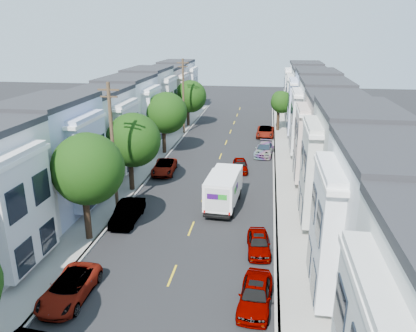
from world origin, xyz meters
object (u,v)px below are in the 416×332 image
Objects in this scene: utility_pole_near at (113,149)px; tree_b at (87,169)px; tree_far_r at (281,103)px; utility_pole_far at (183,97)px; lead_sedan at (240,165)px; parked_left_b at (69,288)px; parked_left_c at (128,213)px; parked_right_b at (258,243)px; tree_c at (132,140)px; tree_d at (166,113)px; parked_left_d at (164,167)px; tree_e at (190,96)px; fedex_truck at (224,188)px; parked_right_a at (255,294)px; parked_right_d at (265,132)px; parked_right_c at (264,149)px.

tree_b is at bearing -90.02° from utility_pole_near.
tree_far_r is 0.57× the size of utility_pole_far.
parked_left_b is (-7.47, -22.05, 0.01)m from lead_sedan.
parked_left_c is 1.16× the size of parked_right_b.
tree_c is 11.84m from lead_sedan.
tree_far_r is at bearing 45.10° from tree_d.
parked_left_d is (1.40, -6.65, -4.16)m from tree_d.
tree_d is at bearing -90.00° from tree_e.
fedex_truck is 1.56× the size of lead_sedan.
parked_right_a reaches higher than parked_left_b.
tree_far_r is 0.57× the size of utility_pole_near.
utility_pole_far is at bearing 91.74° from parked_left_c.
tree_e is at bearing 158.47° from parked_right_d.
parked_right_d is (0.00, 30.31, 0.07)m from parked_right_b.
tree_far_r reaches higher than lead_sedan.
tree_e is at bearing 102.89° from parked_right_b.
parked_right_d is (9.80, 16.31, 0.04)m from parked_left_d.
parked_left_b reaches higher than parked_right_b.
tree_far_r is at bearing 91.02° from parked_right_a.
utility_pole_far is 2.64× the size of parked_right_b.
parked_left_c is at bearing -76.88° from tree_c.
parked_right_b is (11.20, -30.50, -4.54)m from utility_pole_far.
parked_left_d is at bearing 81.61° from utility_pole_near.
tree_e is at bearing 90.00° from tree_c.
lead_sedan is (-4.33, -18.20, -3.48)m from tree_far_r.
tree_b reaches higher than parked_right_a.
parked_right_c is at bearing 62.57° from lead_sedan.
tree_e is 1.56× the size of parked_left_c.
parked_right_d is at bearing 54.03° from parked_left_d.
parked_right_b is at bearing -21.89° from utility_pole_near.
utility_pole_far is at bearing 114.56° from lead_sedan.
parked_left_d is 1.01× the size of parked_right_c.
utility_pole_near is 26.00m from utility_pole_far.
fedex_truck is 1.31× the size of parked_left_b.
parked_right_a is at bearing -52.32° from tree_c.
utility_pole_far reaches higher than tree_far_r.
parked_right_d is at bearing 74.61° from lead_sedan.
tree_c is 1.61× the size of parked_left_c.
parked_right_b is (11.20, -20.64, -4.19)m from tree_d.
fedex_truck is at bearing -14.78° from tree_c.
utility_pole_near reaches higher than parked_right_b.
tree_e reaches higher than parked_left_b.
parked_right_a is (11.20, -10.04, -4.45)m from utility_pole_near.
tree_c is at bearing -110.56° from parked_left_d.
fedex_truck reaches higher than parked_left_b.
tree_b is 1.63× the size of parked_left_d.
tree_e is at bearing 90.00° from utility_pole_near.
utility_pole_near is at bearing -103.36° from parked_left_d.
lead_sedan is at bearing -59.11° from utility_pole_far.
parked_left_c reaches higher than parked_right_b.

